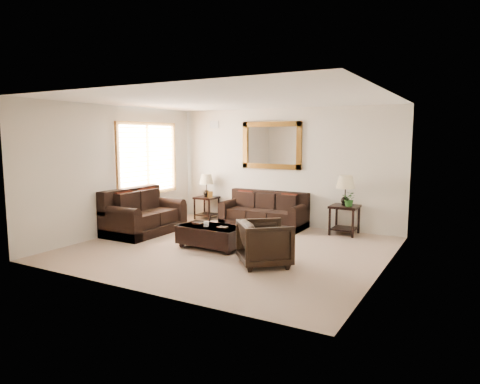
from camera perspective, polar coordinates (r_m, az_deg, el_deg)
The scene contains 11 objects.
room at distance 7.75m, azimuth -1.48°, elevation 2.19°, with size 5.51×5.01×2.71m.
window at distance 10.05m, azimuth -12.17°, elevation 4.36°, with size 0.07×1.96×1.66m.
mirror at distance 10.05m, azimuth 4.21°, elevation 6.22°, with size 1.50×0.06×1.10m.
air_vent at distance 10.83m, azimuth -3.45°, elevation 8.95°, with size 0.25×0.02×0.18m, color #999999.
sofa at distance 9.88m, azimuth 3.26°, elevation -2.90°, with size 1.94×0.84×0.80m.
loveseat at distance 9.41m, azimuth -12.90°, elevation -3.23°, with size 1.00×1.69×0.95m.
end_table_left at distance 10.71m, azimuth -4.48°, elevation 0.29°, with size 0.51×0.51×1.12m.
end_table_right at distance 9.21m, azimuth 13.84°, elevation -0.54°, with size 0.57×0.57×1.25m.
coffee_table at distance 7.96m, azimuth -3.87°, elevation -5.64°, with size 1.25×0.72×0.52m.
armchair at distance 6.88m, azimuth 3.33°, elevation -6.55°, with size 0.77×0.72×0.79m, color black.
potted_plant at distance 9.09m, azimuth 14.40°, elevation -1.13°, with size 0.28×0.31×0.24m, color #22541D.
Camera 1 is at (3.95, -6.63, 2.05)m, focal length 32.00 mm.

